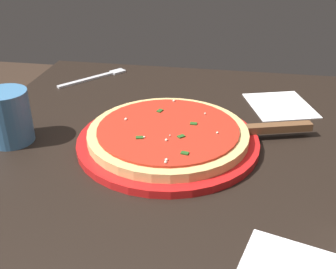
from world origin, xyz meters
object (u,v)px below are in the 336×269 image
pizza (168,133)px  napkin_loose_left (280,106)px  pizza_server (255,130)px  serving_plate (168,141)px  fork (97,77)px  cup_tall_drink (8,117)px

pizza → napkin_loose_left: (-0.20, 0.21, -0.02)m
pizza_server → napkin_loose_left: pizza_server is taller
serving_plate → napkin_loose_left: (-0.20, 0.21, -0.01)m
napkin_loose_left → fork: 0.45m
cup_tall_drink → napkin_loose_left: (-0.24, 0.49, -0.05)m
pizza → cup_tall_drink: (0.03, -0.28, 0.02)m
pizza_server → serving_plate: bearing=-72.9°
napkin_loose_left → pizza: bearing=-45.4°
serving_plate → pizza_server: 0.16m
pizza_server → napkin_loose_left: bearing=160.4°
serving_plate → cup_tall_drink: 0.28m
pizza → pizza_server: size_ratio=1.26×
cup_tall_drink → fork: (-0.33, 0.05, -0.05)m
cup_tall_drink → pizza: bearing=97.0°
napkin_loose_left → fork: size_ratio=0.91×
pizza → serving_plate: bearing=-164.1°
serving_plate → fork: bearing=-142.0°
pizza → fork: size_ratio=1.82×
pizza → napkin_loose_left: pizza is taller
napkin_loose_left → pizza_server: bearing=-19.6°
pizza → pizza_server: 0.16m
serving_plate → pizza_server: bearing=107.1°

